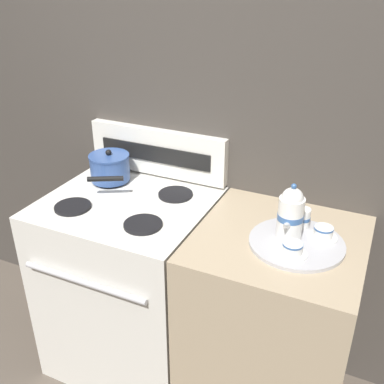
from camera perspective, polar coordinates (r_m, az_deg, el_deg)
ground_plane at (r=2.39m, az=0.10°, el=-22.02°), size 6.00×6.00×0.00m
wall_back at (r=2.01m, az=4.20°, el=6.41°), size 6.00×0.05×2.20m
stove at (r=2.19m, az=-7.64°, el=-11.48°), size 0.71×0.66×0.90m
control_panel at (r=2.12m, az=-4.45°, el=5.08°), size 0.69×0.05×0.22m
side_counter at (r=1.99m, az=9.93°, el=-16.58°), size 0.63×0.63×0.89m
saucepan at (r=2.11m, az=-10.41°, el=3.11°), size 0.24×0.29×0.15m
serving_tray at (r=1.68m, az=13.13°, el=-6.33°), size 0.35×0.35×0.01m
teapot at (r=1.64m, az=12.42°, el=-2.71°), size 0.09×0.15×0.22m
teacup_left at (r=1.71m, az=16.32°, el=-4.97°), size 0.11×0.11×0.05m
teacup_right at (r=1.59m, az=12.62°, el=-7.07°), size 0.11×0.11×0.05m
creamer_jug at (r=1.76m, az=13.87°, el=-3.21°), size 0.06×0.06×0.08m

